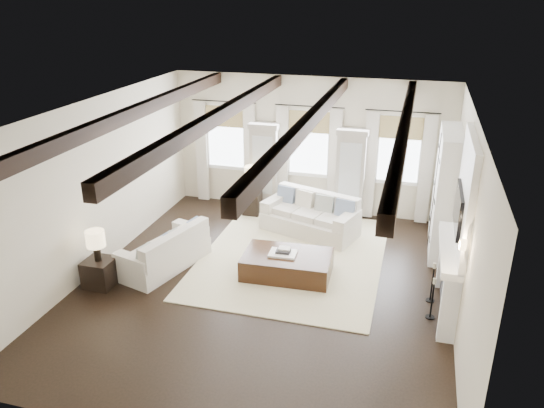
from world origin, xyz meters
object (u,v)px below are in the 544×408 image
(sofa_left, at_px, (166,252))
(side_table_back, at_px, (252,203))
(ottoman, at_px, (287,265))
(sofa_back, at_px, (311,217))
(side_table_front, at_px, (100,273))

(sofa_left, bearing_deg, side_table_back, 74.71)
(ottoman, bearing_deg, sofa_back, 86.35)
(side_table_back, bearing_deg, ottoman, -59.87)
(sofa_left, bearing_deg, side_table_front, -132.77)
(sofa_left, xyz_separation_m, side_table_back, (0.80, 2.92, -0.03))
(sofa_back, xyz_separation_m, ottoman, (-0.04, -1.99, -0.14))
(sofa_back, distance_m, side_table_front, 4.57)
(side_table_front, bearing_deg, sofa_back, 45.40)
(sofa_left, height_order, ottoman, sofa_left)
(side_table_front, relative_size, side_table_back, 0.87)
(sofa_left, distance_m, side_table_back, 3.03)
(sofa_back, xyz_separation_m, sofa_left, (-2.35, -2.32, -0.03))
(sofa_back, relative_size, side_table_back, 3.82)
(sofa_back, xyz_separation_m, side_table_back, (-1.55, 0.60, -0.06))
(sofa_back, height_order, side_table_back, sofa_back)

